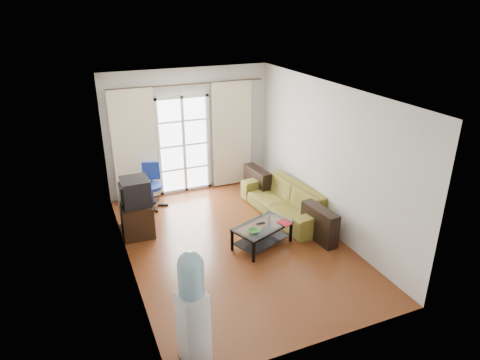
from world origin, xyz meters
The scene contains 20 objects.
floor centered at (0.00, 0.00, 0.00)m, with size 5.20×5.20×0.00m, color brown.
ceiling centered at (0.00, 0.00, 2.70)m, with size 5.20×5.20×0.00m, color white.
wall_back centered at (0.00, 2.60, 1.35)m, with size 3.60×0.02×2.70m, color silver.
wall_front centered at (0.00, -2.60, 1.35)m, with size 3.60×0.02×2.70m, color silver.
wall_left centered at (-1.80, 0.00, 1.35)m, with size 0.02×5.20×2.70m, color silver.
wall_right centered at (1.80, 0.00, 1.35)m, with size 0.02×5.20×2.70m, color silver.
french_door centered at (-0.15, 2.54, 1.07)m, with size 1.16×0.06×2.15m.
curtain_rod centered at (0.00, 2.50, 2.38)m, with size 0.04×0.04×3.30m, color #4C3F2D.
curtain_left centered at (-1.20, 2.48, 1.20)m, with size 0.90×0.07×2.35m, color beige.
curtain_right centered at (0.95, 2.48, 1.20)m, with size 0.90×0.07×2.35m, color beige.
radiator centered at (0.80, 2.50, 0.33)m, with size 0.64×0.12×0.64m, color #98989A.
sofa centered at (1.34, 0.64, 0.31)m, with size 1.05×2.22×0.63m, color olive.
coffee_table centered at (0.41, -0.24, 0.26)m, with size 1.14×0.90×0.41m.
bowl centered at (0.17, -0.41, 0.43)m, with size 0.23×0.23×0.05m, color #328A3C.
book centered at (0.71, -0.36, 0.42)m, with size 0.22×0.26×0.02m, color #983212.
remote centered at (0.41, -0.19, 0.42)m, with size 0.16×0.04×0.02m, color black.
tv_stand centered at (-1.50, 1.11, 0.30)m, with size 0.54×0.81×0.60m, color black.
crt_tv centered at (-1.50, 1.05, 0.83)m, with size 0.53×0.52×0.48m.
task_chair centered at (-1.01, 2.05, 0.27)m, with size 0.77×0.77×0.92m.
water_cooler centered at (-1.43, -2.24, 0.78)m, with size 0.36×0.35×1.49m.
Camera 1 is at (-2.44, -6.04, 3.99)m, focal length 32.00 mm.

